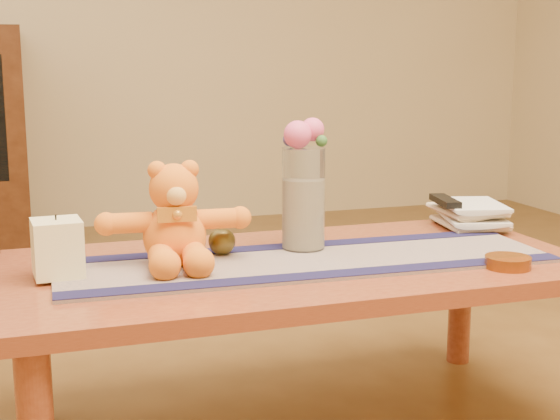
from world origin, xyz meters
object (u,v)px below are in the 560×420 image
object	(u,v)px
tv_remote	(445,201)
bronze_ball	(222,241)
book_bottom	(443,225)
teddy_bear	(174,215)
amber_dish	(508,262)
glass_vase	(303,199)
pillar_candle	(57,248)

from	to	relation	value
tv_remote	bronze_ball	bearing A→B (deg)	-159.08
tv_remote	book_bottom	bearing A→B (deg)	90.00
teddy_bear	amber_dish	distance (m)	0.80
book_bottom	glass_vase	bearing A→B (deg)	-156.81
book_bottom	teddy_bear	bearing A→B (deg)	-160.13
amber_dish	book_bottom	bearing A→B (deg)	79.84
pillar_candle	glass_vase	distance (m)	0.62
glass_vase	tv_remote	world-z (taller)	glass_vase
book_bottom	tv_remote	xyz separation A→B (m)	(-0.00, -0.01, 0.07)
teddy_bear	pillar_candle	bearing A→B (deg)	-168.88
teddy_bear	glass_vase	xyz separation A→B (m)	(0.34, 0.04, 0.01)
bronze_ball	amber_dish	bearing A→B (deg)	-26.72
glass_vase	book_bottom	world-z (taller)	glass_vase
teddy_bear	tv_remote	distance (m)	0.84
glass_vase	amber_dish	distance (m)	0.52
pillar_candle	bronze_ball	size ratio (longest dim) A/B	1.88
tv_remote	amber_dish	bearing A→B (deg)	-88.73
pillar_candle	teddy_bear	bearing A→B (deg)	6.58
pillar_candle	glass_vase	size ratio (longest dim) A/B	0.49
book_bottom	tv_remote	size ratio (longest dim) A/B	1.39
teddy_bear	bronze_ball	size ratio (longest dim) A/B	5.05
pillar_candle	tv_remote	xyz separation A→B (m)	(1.09, 0.19, 0.01)
teddy_bear	pillar_candle	xyz separation A→B (m)	(-0.27, -0.03, -0.05)
bronze_ball	amber_dish	world-z (taller)	bronze_ball
bronze_ball	book_bottom	xyz separation A→B (m)	(0.70, 0.13, -0.03)
pillar_candle	amber_dish	distance (m)	1.05
bronze_ball	tv_remote	xyz separation A→B (m)	(0.70, 0.12, 0.04)
teddy_bear	glass_vase	bearing A→B (deg)	11.19
pillar_candle	amber_dish	xyz separation A→B (m)	(1.02, -0.24, -0.06)
book_bottom	amber_dish	distance (m)	0.45
teddy_bear	glass_vase	size ratio (longest dim) A/B	1.32
bronze_ball	pillar_candle	bearing A→B (deg)	-169.73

